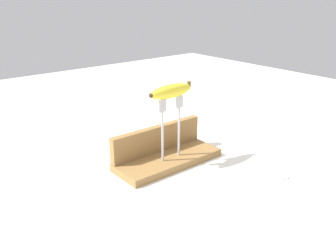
{
  "coord_description": "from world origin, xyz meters",
  "views": [
    {
      "loc": [
        -0.66,
        -0.8,
        0.51
      ],
      "look_at": [
        0.0,
        0.0,
        0.12
      ],
      "focal_mm": 39.57,
      "sensor_mm": 36.0,
      "label": 1
    }
  ],
  "objects": [
    {
      "name": "fork_stand_center",
      "position": [
        0.0,
        -0.01,
        0.14
      ],
      "size": [
        0.09,
        0.01,
        0.19
      ],
      "color": "#B2B2B7",
      "rests_on": "wooden_board"
    },
    {
      "name": "wooden_board",
      "position": [
        0.0,
        0.0,
        0.01
      ],
      "size": [
        0.34,
        0.13,
        0.02
      ],
      "primitive_type": "cube",
      "color": "olive",
      "rests_on": "ground"
    },
    {
      "name": "board_backstop",
      "position": [
        0.0,
        0.06,
        0.06
      ],
      "size": [
        0.33,
        0.02,
        0.08
      ],
      "primitive_type": "cube",
      "color": "olive",
      "rests_on": "wooden_board"
    },
    {
      "name": "fork_fallen_near",
      "position": [
        0.19,
        -0.32,
        0.0
      ],
      "size": [
        0.05,
        0.18,
        0.01
      ],
      "color": "#B2B2B7",
      "rests_on": "ground"
    },
    {
      "name": "banana_raised_center",
      "position": [
        -0.0,
        -0.01,
        0.23
      ],
      "size": [
        0.16,
        0.04,
        0.04
      ],
      "color": "yellow",
      "rests_on": "fork_stand_center"
    },
    {
      "name": "ground_plane",
      "position": [
        0.0,
        0.0,
        0.0
      ],
      "size": [
        3.0,
        3.0,
        0.0
      ],
      "primitive_type": "plane",
      "color": "white"
    }
  ]
}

